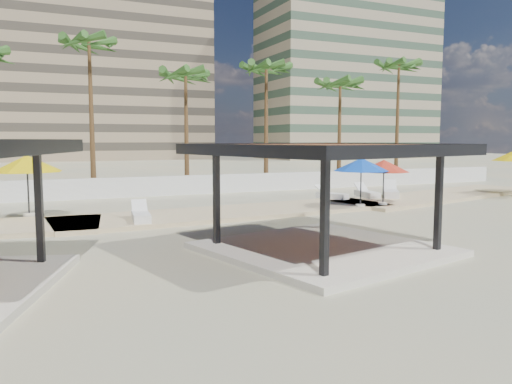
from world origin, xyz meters
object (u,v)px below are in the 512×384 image
Objects in this scene: umbrella_c at (384,166)px; lounger_c at (331,195)px; lounger_b at (367,194)px; lounger_d at (391,193)px; lounger_a at (141,216)px; pavilion_central at (324,188)px.

umbrella_c reaches higher than lounger_c.
lounger_b is 0.87× the size of lounger_d.
lounger_a reaches higher than lounger_c.
pavilion_central is 14.11m from lounger_b.
lounger_d is at bearing 45.35° from umbrella_c.
pavilion_central is 8.52m from lounger_a.
umbrella_c is 1.30× the size of lounger_a.
umbrella_c is 1.12× the size of lounger_d.
umbrella_c is at bearing 164.31° from lounger_b.
lounger_b is 1.06× the size of lounger_c.
lounger_c is at bearing 93.62° from lounger_b.
lounger_d is (10.65, 10.02, -1.58)m from pavilion_central.
pavilion_central is at bearing -143.80° from lounger_a.
lounger_a is 1.04× the size of lounger_c.
lounger_b is (1.32, 3.13, -1.76)m from umbrella_c.
pavilion_central reaches higher than lounger_d.
pavilion_central is at bearing -137.46° from umbrella_c.
lounger_d reaches higher than lounger_b.
lounger_a is at bearing 106.29° from pavilion_central.
lounger_a is at bearing -179.61° from umbrella_c.
lounger_a is (-4.15, 7.26, -1.61)m from pavilion_central.
lounger_b is (9.32, 10.47, -1.61)m from pavilion_central.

